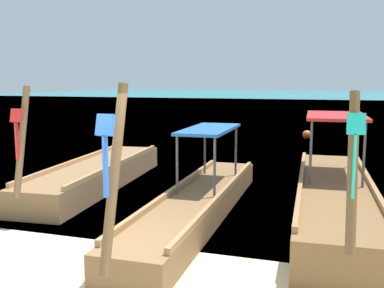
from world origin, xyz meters
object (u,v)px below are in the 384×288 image
(longtail_boat_blue_ribbon, at_px, (198,202))
(mooring_buoy_near, at_px, (307,135))
(longtail_boat_turquoise_ribbon, at_px, (334,197))
(longtail_boat_red_ribbon, at_px, (97,175))

(longtail_boat_blue_ribbon, height_order, mooring_buoy_near, longtail_boat_blue_ribbon)
(longtail_boat_blue_ribbon, distance_m, longtail_boat_turquoise_ribbon, 2.69)
(longtail_boat_red_ribbon, relative_size, longtail_boat_turquoise_ribbon, 0.89)
(longtail_boat_red_ribbon, distance_m, longtail_boat_blue_ribbon, 3.55)
(longtail_boat_blue_ribbon, bearing_deg, longtail_boat_red_ribbon, 152.53)
(longtail_boat_blue_ribbon, height_order, longtail_boat_turquoise_ribbon, longtail_boat_blue_ribbon)
(longtail_boat_red_ribbon, bearing_deg, longtail_boat_turquoise_ribbon, -7.62)
(longtail_boat_turquoise_ribbon, bearing_deg, mooring_buoy_near, 95.72)
(longtail_boat_turquoise_ribbon, height_order, mooring_buoy_near, longtail_boat_turquoise_ribbon)
(longtail_boat_turquoise_ribbon, bearing_deg, longtail_boat_blue_ribbon, -160.97)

